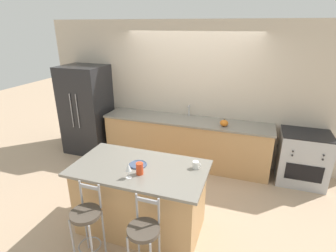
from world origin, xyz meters
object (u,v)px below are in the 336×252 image
dinner_plate (138,164)px  wine_glass (128,167)px  refrigerator (87,110)px  bar_stool_near (87,221)px  oven_range (302,158)px  tumbler_cup (140,169)px  bar_stool_far (144,238)px  coffee_mug (196,165)px  pumpkin_decoration (224,123)px

dinner_plate → wine_glass: wine_glass is taller
refrigerator → bar_stool_near: bearing=-56.0°
wine_glass → oven_range: bearing=45.1°
refrigerator → tumbler_cup: bearing=-43.2°
dinner_plate → wine_glass: bearing=-85.3°
bar_stool_near → dinner_plate: bearing=66.0°
bar_stool_far → wine_glass: size_ratio=4.96×
oven_range → coffee_mug: size_ratio=8.21×
bar_stool_far → tumbler_cup: bearing=117.1°
coffee_mug → pumpkin_decoration: size_ratio=0.77×
wine_glass → pumpkin_decoration: (0.83, 2.07, -0.10)m
bar_stool_near → pumpkin_decoration: (1.17, 2.48, 0.44)m
oven_range → dinner_plate: dinner_plate is taller
oven_range → bar_stool_far: (-1.83, -2.62, 0.08)m
bar_stool_near → oven_range: bearing=45.8°
bar_stool_far → tumbler_cup: size_ratio=6.69×
bar_stool_far → pumpkin_decoration: pumpkin_decoration is taller
coffee_mug → tumbler_cup: tumbler_cup is taller
coffee_mug → tumbler_cup: size_ratio=0.77×
bar_stool_near → bar_stool_far: (0.71, -0.02, 0.00)m
bar_stool_near → coffee_mug: 1.42m
refrigerator → tumbler_cup: refrigerator is taller
dinner_plate → tumbler_cup: tumbler_cup is taller
oven_range → pumpkin_decoration: bearing=-174.9°
bar_stool_near → bar_stool_far: 0.71m
bar_stool_far → pumpkin_decoration: bearing=79.5°
oven_range → bar_stool_far: bar_stool_far is taller
oven_range → dinner_plate: size_ratio=4.03×
coffee_mug → tumbler_cup: (-0.60, -0.34, 0.03)m
bar_stool_far → wine_glass: bearing=130.4°
oven_range → coffee_mug: coffee_mug is taller
coffee_mug → tumbler_cup: 0.70m
wine_glass → bar_stool_far: bearing=-49.6°
oven_range → bar_stool_near: 3.63m
dinner_plate → coffee_mug: coffee_mug is taller
refrigerator → coffee_mug: refrigerator is taller
bar_stool_near → pumpkin_decoration: size_ratio=6.72×
tumbler_cup → coffee_mug: bearing=29.7°
oven_range → pumpkin_decoration: (-1.36, -0.12, 0.52)m
refrigerator → wine_glass: 2.96m
oven_range → coffee_mug: (-1.50, -1.73, 0.52)m
bar_stool_far → tumbler_cup: (-0.28, 0.54, 0.47)m
bar_stool_far → pumpkin_decoration: size_ratio=6.72×
oven_range → tumbler_cup: (-2.10, -2.08, 0.55)m
bar_stool_near → bar_stool_far: same height
bar_stool_far → wine_glass: 0.78m
bar_stool_far → oven_range: bearing=55.2°
refrigerator → dinner_plate: 2.73m
refrigerator → oven_range: (4.24, 0.07, -0.46)m
tumbler_cup → bar_stool_far: bearing=-62.9°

